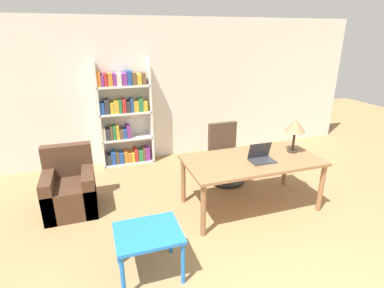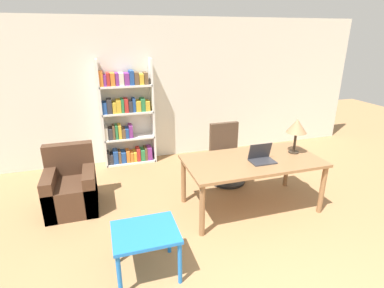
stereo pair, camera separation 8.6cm
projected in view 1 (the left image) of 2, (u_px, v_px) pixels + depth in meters
name	position (u px, v px, depth m)	size (l,w,h in m)	color
wall_back	(173.00, 90.00, 5.91)	(8.00, 0.06, 2.70)	silver
desk	(252.00, 164.00, 4.20)	(1.89, 0.96, 0.75)	olive
laptop	(261.00, 157.00, 4.10)	(0.33, 0.23, 0.24)	#2D2D33
table_lamp	(295.00, 126.00, 4.30)	(0.29, 0.29, 0.51)	#2D2319
office_chair	(225.00, 156.00, 5.09)	(0.60, 0.60, 0.99)	black
side_table_blue	(148.00, 238.00, 3.04)	(0.66, 0.55, 0.52)	blue
armchair	(70.00, 190.00, 4.26)	(0.68, 0.73, 0.90)	#472D1E
bookshelf	(124.00, 119.00, 5.59)	(0.97, 0.28, 1.99)	white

